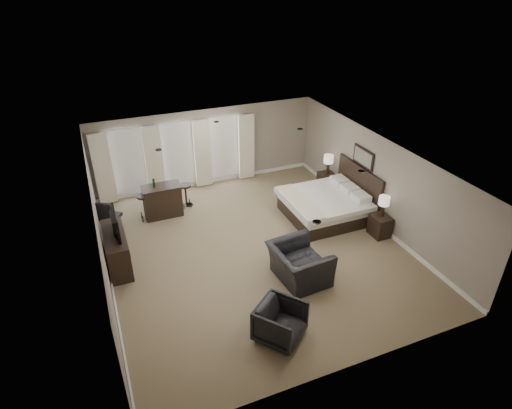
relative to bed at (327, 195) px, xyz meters
name	(u,v)px	position (x,y,z in m)	size (l,w,h in m)	color
room	(255,206)	(-2.58, -0.72, 0.57)	(7.60, 8.60, 2.64)	#706247
window_bay	(178,156)	(-3.58, 3.39, 0.48)	(5.25, 0.20, 2.30)	silver
bed	(327,195)	(0.00, 0.00, 0.00)	(2.28, 2.18, 1.45)	silver
nightstand_near	(380,226)	(0.89, -1.45, -0.42)	(0.46, 0.56, 0.61)	black
nightstand_far	(327,182)	(0.89, 1.45, -0.42)	(0.47, 0.57, 0.62)	black
lamp_near	(383,207)	(0.89, -1.45, 0.19)	(0.30, 0.30, 0.62)	beige
lamp_far	(328,165)	(0.89, 1.45, 0.22)	(0.32, 0.32, 0.65)	beige
wall_art	(363,157)	(1.12, 0.00, 1.02)	(0.04, 0.96, 0.56)	slate
dresser	(117,250)	(-6.03, -0.09, -0.26)	(0.52, 1.62, 0.94)	black
tv	(113,232)	(-6.03, -0.09, 0.28)	(1.04, 0.60, 0.14)	black
armchair_near	(299,259)	(-2.08, -2.28, -0.13)	(1.37, 0.89, 1.19)	black
armchair_far	(280,321)	(-3.28, -3.80, -0.27)	(0.88, 0.82, 0.91)	black
bar_counter	(162,201)	(-4.47, 1.92, -0.23)	(1.14, 0.59, 0.99)	black
bar_stool_left	(145,208)	(-5.01, 1.87, -0.32)	(0.39, 0.39, 0.82)	black
bar_stool_right	(186,196)	(-3.71, 2.16, -0.34)	(0.37, 0.37, 0.77)	black
desk_chair	(110,216)	(-6.00, 1.58, -0.21)	(0.53, 0.53, 1.04)	black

